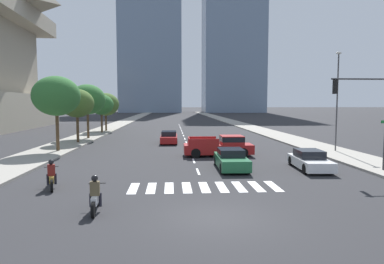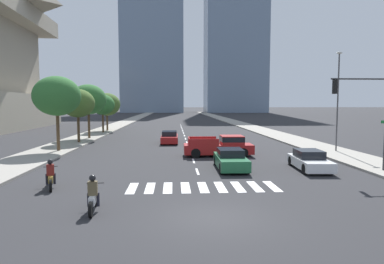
% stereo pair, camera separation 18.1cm
% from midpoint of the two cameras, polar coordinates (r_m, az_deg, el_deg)
% --- Properties ---
extents(ground_plane, '(800.00, 800.00, 0.00)m').
position_cam_midpoint_polar(ground_plane, '(13.06, 3.77, -14.25)').
color(ground_plane, '#28282B').
extents(sidewalk_east, '(4.00, 260.00, 0.15)m').
position_cam_midpoint_polar(sidewalk_east, '(44.71, 14.70, -0.72)').
color(sidewalk_east, gray).
rests_on(sidewalk_east, ground).
extents(sidewalk_west, '(4.00, 260.00, 0.15)m').
position_cam_midpoint_polar(sidewalk_west, '(43.81, -17.92, -0.91)').
color(sidewalk_west, gray).
rests_on(sidewalk_west, ground).
extents(crosswalk_near, '(7.65, 2.27, 0.01)m').
position_cam_midpoint_polar(crosswalk_near, '(17.43, 1.81, -9.33)').
color(crosswalk_near, silver).
rests_on(crosswalk_near, ground).
extents(lane_divider_center, '(0.14, 50.00, 0.01)m').
position_cam_midpoint_polar(lane_divider_center, '(45.05, -1.56, -0.61)').
color(lane_divider_center, silver).
rests_on(lane_divider_center, ground).
extents(motorcycle_lead, '(0.70, 2.08, 1.49)m').
position_cam_midpoint_polar(motorcycle_lead, '(14.07, -16.43, -10.54)').
color(motorcycle_lead, black).
rests_on(motorcycle_lead, ground).
extents(motorcycle_trailing, '(0.98, 2.09, 1.49)m').
position_cam_midpoint_polar(motorcycle_trailing, '(18.51, -22.97, -7.04)').
color(motorcycle_trailing, black).
rests_on(motorcycle_trailing, ground).
extents(pickup_truck, '(5.59, 2.06, 1.67)m').
position_cam_midpoint_polar(pickup_truck, '(27.57, 4.84, -2.39)').
color(pickup_truck, maroon).
rests_on(pickup_truck, ground).
extents(sedan_red_0, '(1.84, 4.80, 1.31)m').
position_cam_midpoint_polar(sedan_red_0, '(36.55, -4.08, -0.94)').
color(sedan_red_0, maroon).
rests_on(sedan_red_0, ground).
extents(sedan_white_1, '(2.04, 4.45, 1.26)m').
position_cam_midpoint_polar(sedan_white_1, '(23.22, 19.13, -4.58)').
color(sedan_white_1, silver).
rests_on(sedan_white_1, ground).
extents(sedan_green_2, '(1.89, 4.37, 1.31)m').
position_cam_midpoint_polar(sedan_green_2, '(22.23, 6.41, -4.68)').
color(sedan_green_2, '#1E6038').
rests_on(sedan_green_2, ground).
extents(traffic_signal_near, '(3.84, 0.28, 6.01)m').
position_cam_midpoint_polar(traffic_signal_near, '(23.16, 27.30, 4.16)').
color(traffic_signal_near, '#333335').
rests_on(traffic_signal_near, sidewalk_east).
extents(street_lamp_east, '(0.50, 0.24, 8.56)m').
position_cam_midpoint_polar(street_lamp_east, '(31.86, 23.27, 5.82)').
color(street_lamp_east, '#3F3F42').
rests_on(street_lamp_east, sidewalk_east).
extents(street_tree_nearest, '(4.07, 4.07, 6.52)m').
position_cam_midpoint_polar(street_tree_nearest, '(31.71, -22.18, 5.66)').
color(street_tree_nearest, '#4C3823').
rests_on(street_tree_nearest, sidewalk_west).
extents(street_tree_second, '(3.55, 3.55, 5.68)m').
position_cam_midpoint_polar(street_tree_second, '(37.86, -19.05, 4.61)').
color(street_tree_second, '#4C3823').
rests_on(street_tree_second, sidewalk_west).
extents(street_tree_third, '(4.23, 4.23, 6.43)m').
position_cam_midpoint_polar(street_tree_third, '(42.23, -17.44, 5.28)').
color(street_tree_third, '#4C3823').
rests_on(street_tree_third, sidewalk_west).
extents(street_tree_fourth, '(3.43, 3.43, 5.44)m').
position_cam_midpoint_polar(street_tree_fourth, '(50.15, -15.21, 4.48)').
color(street_tree_fourth, '#4C3823').
rests_on(street_tree_fourth, sidewalk_west).
extents(street_tree_fifth, '(4.06, 4.06, 5.75)m').
position_cam_midpoint_polar(street_tree_fifth, '(53.25, -14.53, 4.55)').
color(street_tree_fifth, '#4C3823').
rests_on(street_tree_fifth, sidewalk_west).
extents(office_tower_left_skyline, '(30.00, 28.42, 95.48)m').
position_cam_midpoint_polar(office_tower_left_skyline, '(178.53, -7.03, 17.46)').
color(office_tower_left_skyline, slate).
rests_on(office_tower_left_skyline, ground).
extents(office_tower_center_skyline, '(29.19, 21.37, 104.24)m').
position_cam_midpoint_polar(office_tower_center_skyline, '(176.45, 7.00, 20.33)').
color(office_tower_center_skyline, slate).
rests_on(office_tower_center_skyline, ground).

